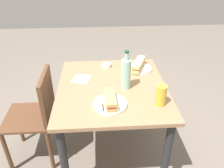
# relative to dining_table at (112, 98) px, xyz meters

# --- Properties ---
(ground_plane) EXTENTS (8.00, 8.00, 0.00)m
(ground_plane) POSITION_rel_dining_table_xyz_m (0.00, 0.00, -0.61)
(ground_plane) COLOR #6B6056
(dining_table) EXTENTS (0.98, 0.88, 0.73)m
(dining_table) POSITION_rel_dining_table_xyz_m (0.00, 0.00, 0.00)
(dining_table) COLOR #997251
(dining_table) RESTS_ON ground
(chair_far) EXTENTS (0.40, 0.40, 0.86)m
(chair_far) POSITION_rel_dining_table_xyz_m (0.00, 0.64, -0.12)
(chair_far) COLOR brown
(chair_far) RESTS_ON ground
(plate_near) EXTENTS (0.25, 0.25, 0.01)m
(plate_near) POSITION_rel_dining_table_xyz_m (0.28, -0.27, 0.13)
(plate_near) COLOR silver
(plate_near) RESTS_ON dining_table
(baguette_sandwich_near) EXTENTS (0.27, 0.17, 0.07)m
(baguette_sandwich_near) POSITION_rel_dining_table_xyz_m (0.28, -0.27, 0.17)
(baguette_sandwich_near) COLOR #DBB77A
(baguette_sandwich_near) RESTS_ON plate_near
(knife_near) EXTENTS (0.15, 0.12, 0.01)m
(knife_near) POSITION_rel_dining_table_xyz_m (0.30, -0.21, 0.14)
(knife_near) COLOR silver
(knife_near) RESTS_ON plate_near
(plate_far) EXTENTS (0.25, 0.25, 0.01)m
(plate_far) POSITION_rel_dining_table_xyz_m (-0.25, 0.03, 0.13)
(plate_far) COLOR white
(plate_far) RESTS_ON dining_table
(baguette_sandwich_far) EXTENTS (0.23, 0.08, 0.07)m
(baguette_sandwich_far) POSITION_rel_dining_table_xyz_m (-0.25, 0.03, 0.17)
(baguette_sandwich_far) COLOR tan
(baguette_sandwich_far) RESTS_ON plate_far
(knife_far) EXTENTS (0.18, 0.02, 0.01)m
(knife_far) POSITION_rel_dining_table_xyz_m (-0.27, 0.09, 0.14)
(knife_far) COLOR silver
(knife_far) RESTS_ON plate_far
(water_bottle) EXTENTS (0.08, 0.08, 0.32)m
(water_bottle) POSITION_rel_dining_table_xyz_m (-0.03, -0.11, 0.25)
(water_bottle) COLOR #99C6B7
(water_bottle) RESTS_ON dining_table
(beer_glass) EXTENTS (0.07, 0.07, 0.15)m
(beer_glass) POSITION_rel_dining_table_xyz_m (-0.27, -0.33, 0.19)
(beer_glass) COLOR gold
(beer_glass) RESTS_ON dining_table
(olive_bowl) EXTENTS (0.09, 0.09, 0.03)m
(olive_bowl) POSITION_rel_dining_table_xyz_m (0.35, 0.03, 0.13)
(olive_bowl) COLOR silver
(olive_bowl) RESTS_ON dining_table
(paper_napkin) EXTENTS (0.17, 0.17, 0.00)m
(paper_napkin) POSITION_rel_dining_table_xyz_m (0.13, 0.25, 0.12)
(paper_napkin) COLOR white
(paper_napkin) RESTS_ON dining_table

